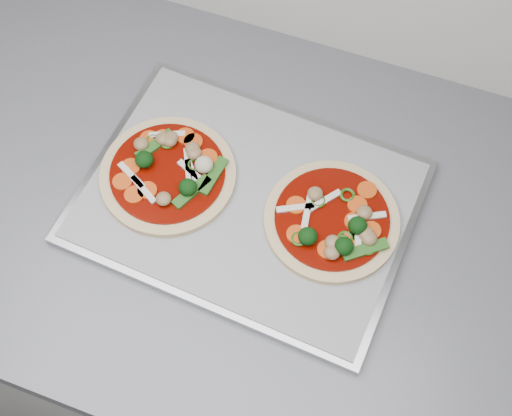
% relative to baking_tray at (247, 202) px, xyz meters
% --- Properties ---
extents(base_cabinet, '(3.60, 0.60, 0.86)m').
position_rel_baking_tray_xyz_m(base_cabinet, '(0.18, -0.01, -0.48)').
color(base_cabinet, '#BABAB8').
rests_on(base_cabinet, ground).
extents(countertop, '(3.60, 0.60, 0.04)m').
position_rel_baking_tray_xyz_m(countertop, '(0.18, -0.01, -0.03)').
color(countertop, slate).
rests_on(countertop, base_cabinet).
extents(baking_tray, '(0.43, 0.33, 0.01)m').
position_rel_baking_tray_xyz_m(baking_tray, '(0.00, 0.00, 0.00)').
color(baking_tray, '#939499').
rests_on(baking_tray, countertop).
extents(parchment, '(0.41, 0.31, 0.00)m').
position_rel_baking_tray_xyz_m(parchment, '(-0.00, 0.00, 0.01)').
color(parchment, '#95969A').
rests_on(parchment, baking_tray).
extents(pizza_left, '(0.20, 0.20, 0.03)m').
position_rel_baking_tray_xyz_m(pizza_left, '(-0.11, -0.00, 0.02)').
color(pizza_left, '#DEBE87').
rests_on(pizza_left, parchment).
extents(pizza_right, '(0.18, 0.18, 0.03)m').
position_rel_baking_tray_xyz_m(pizza_right, '(0.11, 0.00, 0.02)').
color(pizza_right, '#DEBE87').
rests_on(pizza_right, parchment).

